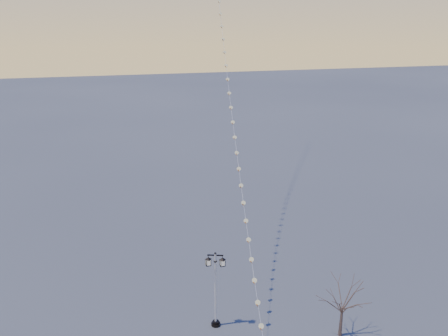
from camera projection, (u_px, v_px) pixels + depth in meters
name	position (u px, v px, depth m)	size (l,w,h in m)	color
street_lamp	(215.00, 286.00, 28.08)	(1.26, 0.74, 5.17)	black
bare_tree	(343.00, 300.00, 27.27)	(2.19, 2.19, 3.63)	brown
kite_train	(224.00, 13.00, 41.86)	(8.22, 44.95, 38.47)	black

